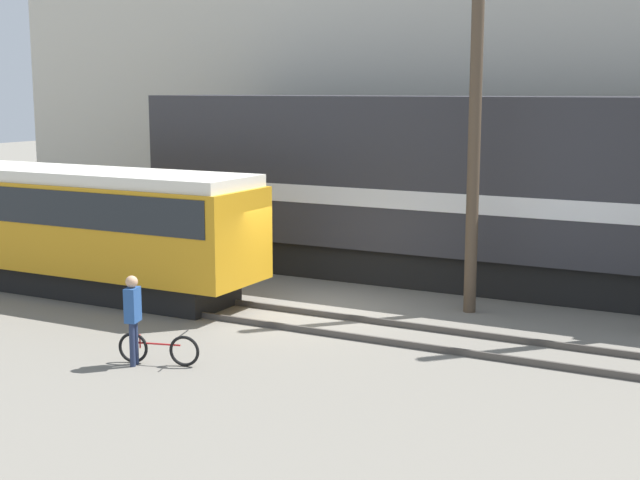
{
  "coord_description": "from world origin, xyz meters",
  "views": [
    {
      "loc": [
        10.09,
        -18.72,
        5.37
      ],
      "look_at": [
        0.24,
        -0.21,
        1.8
      ],
      "focal_mm": 50.0,
      "sensor_mm": 36.0,
      "label": 1
    }
  ],
  "objects_px": {
    "person": "(133,311)",
    "utility_pole_left": "(475,131)",
    "freight_locomotive": "(467,188)",
    "bicycle": "(159,349)",
    "streetcar": "(45,219)"
  },
  "relations": [
    {
      "from": "freight_locomotive",
      "to": "utility_pole_left",
      "type": "distance_m",
      "value": 3.48
    },
    {
      "from": "bicycle",
      "to": "person",
      "type": "height_order",
      "value": "person"
    },
    {
      "from": "person",
      "to": "utility_pole_left",
      "type": "bearing_deg",
      "value": 58.3
    },
    {
      "from": "bicycle",
      "to": "utility_pole_left",
      "type": "distance_m",
      "value": 9.0
    },
    {
      "from": "freight_locomotive",
      "to": "person",
      "type": "distance_m",
      "value": 10.7
    },
    {
      "from": "person",
      "to": "utility_pole_left",
      "type": "height_order",
      "value": "utility_pole_left"
    },
    {
      "from": "person",
      "to": "utility_pole_left",
      "type": "distance_m",
      "value": 9.06
    },
    {
      "from": "utility_pole_left",
      "to": "person",
      "type": "bearing_deg",
      "value": -121.7
    },
    {
      "from": "bicycle",
      "to": "utility_pole_left",
      "type": "bearing_deg",
      "value": 59.74
    },
    {
      "from": "freight_locomotive",
      "to": "utility_pole_left",
      "type": "relative_size",
      "value": 2.17
    },
    {
      "from": "bicycle",
      "to": "person",
      "type": "xyz_separation_m",
      "value": [
        -0.4,
        -0.26,
        0.79
      ]
    },
    {
      "from": "streetcar",
      "to": "utility_pole_left",
      "type": "distance_m",
      "value": 11.67
    },
    {
      "from": "bicycle",
      "to": "utility_pole_left",
      "type": "relative_size",
      "value": 0.19
    },
    {
      "from": "freight_locomotive",
      "to": "streetcar",
      "type": "xyz_separation_m",
      "value": [
        -9.95,
        -5.68,
        -0.82
      ]
    },
    {
      "from": "freight_locomotive",
      "to": "bicycle",
      "type": "bearing_deg",
      "value": -106.8
    }
  ]
}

